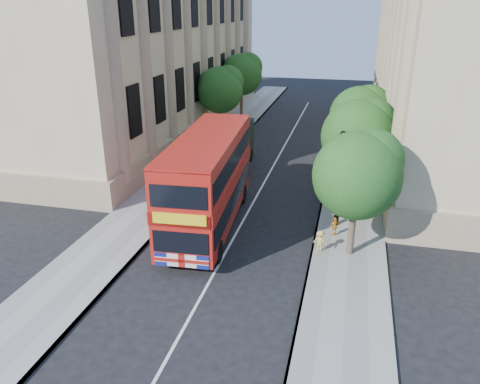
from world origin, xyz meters
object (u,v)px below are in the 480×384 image
Objects in this scene: double_decker_bus at (208,179)px; box_van at (231,148)px; lamp_post at (339,183)px; police_constable at (200,243)px; woman_pedestrian at (351,206)px.

double_decker_bus reaches higher than box_van.
police_constable is (-6.01, -5.00, -1.71)m from lamp_post.
police_constable is at bearing -140.26° from lamp_post.
lamp_post is at bearing 8.67° from double_decker_bus.
double_decker_bus is 7.90m from woman_pedestrian.
box_van is 11.26m from woman_pedestrian.
box_van is (-1.26, 9.51, -1.13)m from double_decker_bus.
double_decker_bus is at bearing -83.97° from box_van.
box_van is 13.16m from police_constable.
police_constable is at bearing 12.64° from woman_pedestrian.
double_decker_bus is at bearing -10.73° from woman_pedestrian.
woman_pedestrian is at bearing 13.17° from double_decker_bus.
woman_pedestrian is at bearing -139.99° from police_constable.
lamp_post is 3.23× the size of police_constable.
lamp_post is 8.01m from police_constable.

